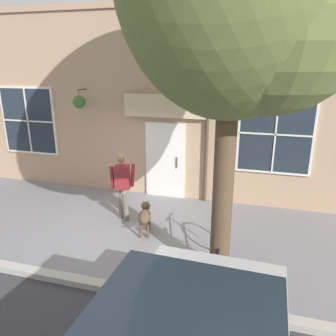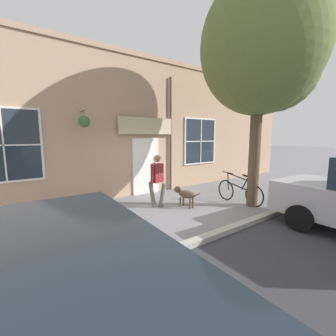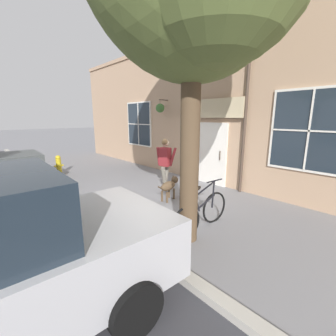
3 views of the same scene
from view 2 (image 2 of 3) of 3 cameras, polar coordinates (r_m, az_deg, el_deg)
The scene contains 6 objects.
ground_plane at distance 6.84m, azimuth 1.41°, elevation -10.53°, with size 90.00×90.00×0.00m, color gray.
storefront_facade at distance 8.47m, azimuth -8.35°, elevation 10.46°, with size 0.95×18.00×5.09m.
pedestrian_walking at distance 6.86m, azimuth -2.79°, elevation -2.10°, with size 0.59×0.55×1.63m.
dog_on_leash at distance 7.02m, azimuth 4.33°, elevation -6.57°, with size 0.98×0.42×0.63m.
street_tree_by_curb at distance 7.84m, azimuth 23.19°, elevation 25.52°, with size 3.62×3.43×6.78m.
leaning_bicycle at distance 7.80m, azimuth 17.65°, elevation -5.67°, with size 1.74×0.22×1.01m.
Camera 2 is at (5.16, -3.92, 2.20)m, focal length 24.00 mm.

